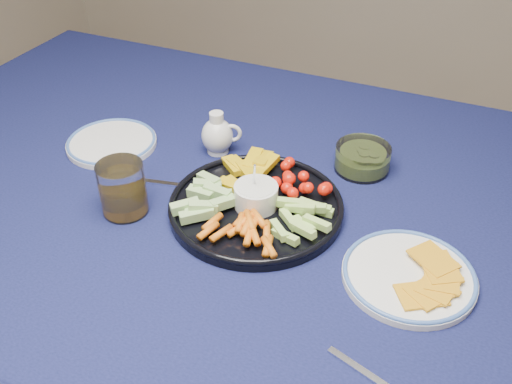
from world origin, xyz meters
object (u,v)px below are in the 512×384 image
at_px(juice_tumbler, 123,191).
at_px(side_plate_extra, 112,142).
at_px(dining_table, 238,220).
at_px(crudite_platter, 255,204).
at_px(cheese_plate, 409,274).
at_px(creamer_pitcher, 218,135).
at_px(pickle_bowl, 362,159).

height_order(juice_tumbler, side_plate_extra, juice_tumbler).
distance_m(dining_table, crudite_platter, 0.14).
distance_m(dining_table, cheese_plate, 0.39).
xyz_separation_m(creamer_pitcher, cheese_plate, (0.45, -0.22, -0.03)).
bearing_deg(creamer_pitcher, dining_table, -47.14).
bearing_deg(side_plate_extra, dining_table, -4.22).
relative_size(crudite_platter, side_plate_extra, 1.67).
height_order(dining_table, side_plate_extra, side_plate_extra).
relative_size(cheese_plate, side_plate_extra, 1.11).
height_order(dining_table, cheese_plate, cheese_plate).
distance_m(cheese_plate, side_plate_extra, 0.69).
xyz_separation_m(pickle_bowl, side_plate_extra, (-0.52, -0.13, -0.02)).
xyz_separation_m(crudite_platter, side_plate_extra, (-0.38, 0.08, -0.01)).
xyz_separation_m(crudite_platter, cheese_plate, (0.29, -0.06, -0.01)).
xyz_separation_m(juice_tumbler, side_plate_extra, (-0.16, 0.18, -0.04)).
xyz_separation_m(dining_table, side_plate_extra, (-0.31, 0.02, 0.10)).
relative_size(pickle_bowl, side_plate_extra, 0.58).
bearing_deg(cheese_plate, pickle_bowl, 119.09).
relative_size(pickle_bowl, juice_tumbler, 1.11).
bearing_deg(dining_table, side_plate_extra, 175.78).
bearing_deg(crudite_platter, side_plate_extra, 167.32).
height_order(creamer_pitcher, juice_tumbler, juice_tumbler).
distance_m(pickle_bowl, cheese_plate, 0.31).
bearing_deg(juice_tumbler, pickle_bowl, 40.38).
xyz_separation_m(dining_table, cheese_plate, (0.36, -0.12, 0.10)).
height_order(pickle_bowl, cheese_plate, pickle_bowl).
xyz_separation_m(creamer_pitcher, pickle_bowl, (0.30, 0.06, -0.02)).
bearing_deg(dining_table, creamer_pitcher, 132.86).
distance_m(creamer_pitcher, cheese_plate, 0.50).
bearing_deg(side_plate_extra, crudite_platter, -12.68).
xyz_separation_m(dining_table, pickle_bowl, (0.21, 0.15, 0.11)).
distance_m(dining_table, juice_tumbler, 0.25).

